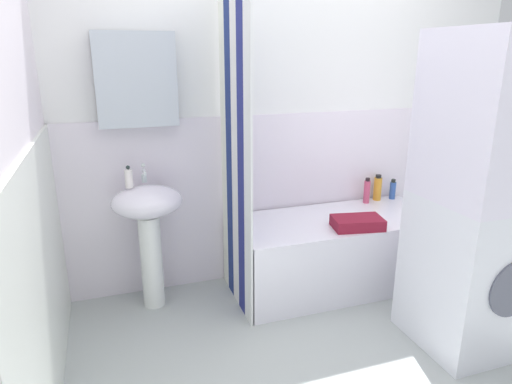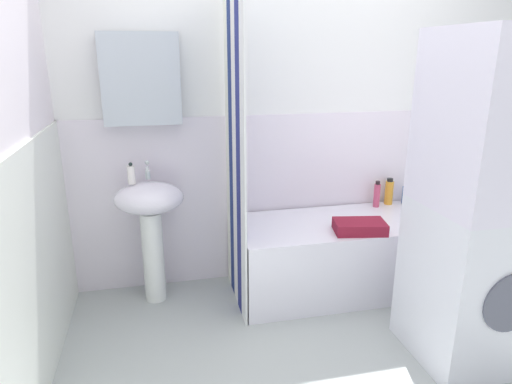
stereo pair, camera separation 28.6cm
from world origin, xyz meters
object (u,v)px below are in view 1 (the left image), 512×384
Objects in this scene: soap_dispenser at (129,178)px; bathtub at (336,251)px; body_wash_bottle at (378,188)px; sink at (149,220)px; towel_folded at (357,223)px; lotion_bottle at (393,190)px; shampoo_bottle at (367,191)px; washer_dryer_stack at (481,199)px.

soap_dispenser is 0.10× the size of bathtub.
sink is at bearing -175.54° from body_wash_bottle.
towel_folded reaches higher than bathtub.
bathtub is 9.10× the size of lotion_bottle.
sink is 1.77m from body_wash_bottle.
soap_dispenser is 1.77m from shampoo_bottle.
shampoo_bottle is at bearing -162.40° from body_wash_bottle.
sink is 1.33m from bathtub.
lotion_bottle is (0.62, 0.26, 0.33)m from bathtub.
body_wash_bottle is (-0.13, 0.01, 0.02)m from lotion_bottle.
shampoo_bottle is 0.56m from towel_folded.
shampoo_bottle is (1.74, 0.09, -0.28)m from soap_dispenser.
sink reaches higher than bathtub.
lotion_bottle is 0.13m from body_wash_bottle.
sink is 5.18× the size of lotion_bottle.
sink reaches higher than lotion_bottle.
lotion_bottle is at bearing 38.04° from towel_folded.
bathtub is 0.66m from body_wash_bottle.
bathtub is 4.48× the size of towel_folded.
soap_dispenser is at bearing 176.72° from sink.
shampoo_bottle is (-0.25, -0.02, 0.02)m from lotion_bottle.
soap_dispenser is 2.02m from lotion_bottle.
lotion_bottle reaches higher than towel_folded.
sink is 1.35m from towel_folded.
sink is 1.65m from shampoo_bottle.
lotion_bottle is (1.99, 0.12, -0.30)m from soap_dispenser.
shampoo_bottle is (1.64, 0.10, -0.00)m from sink.
lotion_bottle is (1.89, 0.12, -0.02)m from sink.
body_wash_bottle is at bearing 28.85° from bathtub.
towel_folded is at bearing -134.00° from body_wash_bottle.
shampoo_bottle reaches higher than bathtub.
soap_dispenser reaches higher than bathtub.
soap_dispenser is at bearing -175.94° from body_wash_bottle.
towel_folded is (-0.59, -0.46, -0.04)m from lotion_bottle.
bathtub is 0.75m from lotion_bottle.
soap_dispenser reaches higher than lotion_bottle.
washer_dryer_stack reaches higher than sink.
washer_dryer_stack is at bearing -60.36° from towel_folded.
washer_dryer_stack is at bearing -64.99° from bathtub.
towel_folded is (0.03, -0.20, 0.29)m from bathtub.
bathtub is 0.36m from towel_folded.
body_wash_bottle is 0.63× the size of towel_folded.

